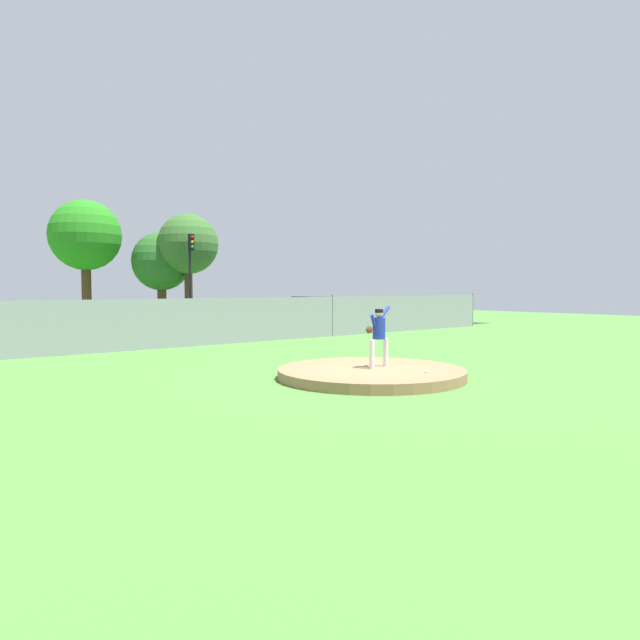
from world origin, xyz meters
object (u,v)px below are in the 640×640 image
(parked_car_slate, at_px, (39,326))
(parked_car_navy, at_px, (277,316))
(traffic_cone_orange, at_px, (156,338))
(traffic_light_far, at_px, (191,265))
(parked_car_teal, at_px, (186,320))
(parked_car_champagne, at_px, (314,313))
(pitcher_youth, at_px, (379,332))
(baseball, at_px, (426,371))

(parked_car_slate, distance_m, parked_car_navy, 11.63)
(parked_car_navy, height_order, traffic_cone_orange, parked_car_navy)
(parked_car_slate, height_order, traffic_light_far, traffic_light_far)
(parked_car_teal, height_order, parked_car_navy, parked_car_navy)
(parked_car_teal, height_order, parked_car_champagne, parked_car_champagne)
(parked_car_navy, bearing_deg, parked_car_teal, -178.93)
(traffic_cone_orange, distance_m, traffic_light_far, 9.60)
(pitcher_youth, relative_size, traffic_cone_orange, 2.86)
(parked_car_champagne, height_order, traffic_light_far, traffic_light_far)
(parked_car_slate, bearing_deg, parked_car_teal, -0.74)
(parked_car_champagne, distance_m, traffic_light_far, 7.41)
(parked_car_champagne, distance_m, traffic_cone_orange, 11.18)
(parked_car_slate, xyz_separation_m, traffic_light_far, (8.95, 4.56, 2.83))
(parked_car_navy, bearing_deg, parked_car_slate, -179.91)
(parked_car_navy, height_order, traffic_light_far, traffic_light_far)
(pitcher_youth, height_order, traffic_cone_orange, pitcher_youth)
(pitcher_youth, bearing_deg, traffic_light_far, 76.88)
(parked_car_navy, bearing_deg, traffic_cone_orange, -160.80)
(parked_car_champagne, xyz_separation_m, parked_car_navy, (-2.78, -0.36, -0.05))
(baseball, xyz_separation_m, traffic_light_far, (4.20, 20.29, 3.30))
(pitcher_youth, height_order, baseball, pitcher_youth)
(parked_car_teal, height_order, traffic_cone_orange, parked_car_teal)
(baseball, relative_size, parked_car_champagne, 0.02)
(parked_car_slate, bearing_deg, parked_car_navy, 0.09)
(pitcher_youth, height_order, parked_car_teal, pitcher_youth)
(pitcher_youth, distance_m, parked_car_navy, 16.04)
(baseball, xyz_separation_m, parked_car_champagne, (9.66, 16.10, 0.56))
(parked_car_slate, relative_size, traffic_cone_orange, 7.59)
(parked_car_champagne, bearing_deg, traffic_cone_orange, -163.76)
(parked_car_slate, relative_size, parked_car_teal, 0.88)
(parked_car_navy, distance_m, traffic_cone_orange, 8.43)
(traffic_light_far, bearing_deg, pitcher_youth, -103.12)
(parked_car_slate, xyz_separation_m, traffic_cone_orange, (3.69, -2.75, -0.50))
(parked_car_slate, relative_size, traffic_light_far, 0.79)
(parked_car_navy, bearing_deg, traffic_light_far, 120.58)
(baseball, height_order, traffic_cone_orange, traffic_cone_orange)
(traffic_cone_orange, xyz_separation_m, traffic_light_far, (5.26, 7.31, 3.32))
(parked_car_slate, relative_size, parked_car_champagne, 1.00)
(pitcher_youth, xyz_separation_m, parked_car_navy, (7.10, 14.38, -0.37))
(parked_car_slate, xyz_separation_m, parked_car_navy, (11.63, 0.02, 0.04))
(baseball, relative_size, traffic_light_far, 0.01)
(parked_car_champagne, relative_size, traffic_cone_orange, 7.61)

